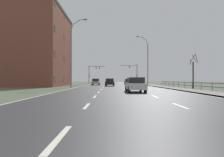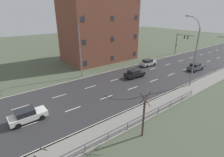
{
  "view_description": "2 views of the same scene",
  "coord_description": "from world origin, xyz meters",
  "px_view_note": "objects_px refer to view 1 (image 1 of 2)",
  "views": [
    {
      "loc": [
        -1.19,
        -2.48,
        1.33
      ],
      "look_at": [
        -0.39,
        63.69,
        1.72
      ],
      "focal_mm": 31.75,
      "sensor_mm": 36.0,
      "label": 1
    },
    {
      "loc": [
        20.79,
        15.89,
        11.99
      ],
      "look_at": [
        0.0,
        31.85,
        1.62
      ],
      "focal_mm": 27.39,
      "sensor_mm": 36.0,
      "label": 2
    }
  ],
  "objects_px": {
    "traffic_signal_right": "(134,71)",
    "car_near_right": "(110,82)",
    "brick_building": "(38,48)",
    "car_near_left": "(128,82)",
    "street_lamp_left_bank": "(72,54)",
    "traffic_signal_left": "(93,71)",
    "car_mid_centre": "(96,82)",
    "street_lamp_midground": "(147,61)",
    "car_far_left": "(135,85)"
  },
  "relations": [
    {
      "from": "car_near_right",
      "to": "car_near_left",
      "type": "height_order",
      "value": "same"
    },
    {
      "from": "car_mid_centre",
      "to": "car_near_right",
      "type": "bearing_deg",
      "value": -65.12
    },
    {
      "from": "car_far_left",
      "to": "car_near_left",
      "type": "bearing_deg",
      "value": 84.65
    },
    {
      "from": "traffic_signal_right",
      "to": "car_near_left",
      "type": "height_order",
      "value": "traffic_signal_right"
    },
    {
      "from": "traffic_signal_left",
      "to": "car_far_left",
      "type": "bearing_deg",
      "value": -79.42
    },
    {
      "from": "traffic_signal_right",
      "to": "car_near_right",
      "type": "height_order",
      "value": "traffic_signal_right"
    },
    {
      "from": "car_near_right",
      "to": "car_far_left",
      "type": "xyz_separation_m",
      "value": [
        2.65,
        -19.83,
        0.0
      ]
    },
    {
      "from": "car_near_left",
      "to": "traffic_signal_right",
      "type": "bearing_deg",
      "value": 75.5
    },
    {
      "from": "brick_building",
      "to": "car_near_left",
      "type": "bearing_deg",
      "value": 28.95
    },
    {
      "from": "street_lamp_midground",
      "to": "car_mid_centre",
      "type": "relative_size",
      "value": 2.75
    },
    {
      "from": "street_lamp_left_bank",
      "to": "car_near_left",
      "type": "distance_m",
      "value": 24.73
    },
    {
      "from": "traffic_signal_left",
      "to": "traffic_signal_right",
      "type": "bearing_deg",
      "value": 4.65
    },
    {
      "from": "traffic_signal_right",
      "to": "car_mid_centre",
      "type": "relative_size",
      "value": 1.53
    },
    {
      "from": "car_mid_centre",
      "to": "brick_building",
      "type": "distance_m",
      "value": 15.16
    },
    {
      "from": "street_lamp_left_bank",
      "to": "traffic_signal_right",
      "type": "bearing_deg",
      "value": 66.33
    },
    {
      "from": "street_lamp_left_bank",
      "to": "car_near_left",
      "type": "height_order",
      "value": "street_lamp_left_bank"
    },
    {
      "from": "traffic_signal_left",
      "to": "car_near_left",
      "type": "xyz_separation_m",
      "value": [
        10.43,
        -10.08,
        -3.3
      ]
    },
    {
      "from": "traffic_signal_right",
      "to": "car_far_left",
      "type": "xyz_separation_m",
      "value": [
        -5.38,
        -44.56,
        -3.39
      ]
    },
    {
      "from": "traffic_signal_right",
      "to": "street_lamp_midground",
      "type": "bearing_deg",
      "value": -88.49
    },
    {
      "from": "street_lamp_midground",
      "to": "car_near_left",
      "type": "distance_m",
      "value": 10.64
    },
    {
      "from": "brick_building",
      "to": "car_near_right",
      "type": "bearing_deg",
      "value": -8.19
    },
    {
      "from": "traffic_signal_left",
      "to": "car_mid_centre",
      "type": "height_order",
      "value": "traffic_signal_left"
    },
    {
      "from": "street_lamp_midground",
      "to": "car_far_left",
      "type": "relative_size",
      "value": 2.75
    },
    {
      "from": "street_lamp_midground",
      "to": "car_mid_centre",
      "type": "xyz_separation_m",
      "value": [
        -11.99,
        3.09,
        -4.74
      ]
    },
    {
      "from": "street_lamp_left_bank",
      "to": "traffic_signal_left",
      "type": "height_order",
      "value": "street_lamp_left_bank"
    },
    {
      "from": "street_lamp_midground",
      "to": "car_far_left",
      "type": "bearing_deg",
      "value": -103.53
    },
    {
      "from": "street_lamp_midground",
      "to": "traffic_signal_right",
      "type": "height_order",
      "value": "street_lamp_midground"
    },
    {
      "from": "street_lamp_left_bank",
      "to": "brick_building",
      "type": "height_order",
      "value": "brick_building"
    },
    {
      "from": "car_near_right",
      "to": "car_mid_centre",
      "type": "relative_size",
      "value": 1.01
    },
    {
      "from": "street_lamp_left_bank",
      "to": "traffic_signal_right",
      "type": "height_order",
      "value": "street_lamp_left_bank"
    },
    {
      "from": "traffic_signal_left",
      "to": "car_near_left",
      "type": "height_order",
      "value": "traffic_signal_left"
    },
    {
      "from": "street_lamp_midground",
      "to": "car_mid_centre",
      "type": "height_order",
      "value": "street_lamp_midground"
    },
    {
      "from": "car_far_left",
      "to": "car_near_left",
      "type": "relative_size",
      "value": 1.0
    },
    {
      "from": "traffic_signal_left",
      "to": "street_lamp_midground",
      "type": "bearing_deg",
      "value": -53.43
    },
    {
      "from": "traffic_signal_right",
      "to": "car_near_right",
      "type": "distance_m",
      "value": 26.22
    },
    {
      "from": "traffic_signal_left",
      "to": "brick_building",
      "type": "distance_m",
      "value": 23.97
    },
    {
      "from": "traffic_signal_left",
      "to": "car_near_right",
      "type": "height_order",
      "value": "traffic_signal_left"
    },
    {
      "from": "street_lamp_midground",
      "to": "car_near_right",
      "type": "bearing_deg",
      "value": -151.1
    },
    {
      "from": "car_near_right",
      "to": "car_near_left",
      "type": "relative_size",
      "value": 1.02
    },
    {
      "from": "brick_building",
      "to": "traffic_signal_left",
      "type": "bearing_deg",
      "value": 64.88
    },
    {
      "from": "car_mid_centre",
      "to": "street_lamp_midground",
      "type": "bearing_deg",
      "value": -13.24
    },
    {
      "from": "street_lamp_left_bank",
      "to": "traffic_signal_left",
      "type": "distance_m",
      "value": 31.62
    },
    {
      "from": "traffic_signal_right",
      "to": "car_far_left",
      "type": "relative_size",
      "value": 1.53
    },
    {
      "from": "car_near_right",
      "to": "car_near_left",
      "type": "bearing_deg",
      "value": 73.15
    },
    {
      "from": "car_far_left",
      "to": "car_mid_centre",
      "type": "bearing_deg",
      "value": 101.02
    },
    {
      "from": "street_lamp_left_bank",
      "to": "car_far_left",
      "type": "relative_size",
      "value": 2.75
    },
    {
      "from": "traffic_signal_right",
      "to": "car_near_left",
      "type": "distance_m",
      "value": 12.08
    },
    {
      "from": "street_lamp_left_bank",
      "to": "traffic_signal_right",
      "type": "distance_m",
      "value": 35.71
    },
    {
      "from": "street_lamp_left_bank",
      "to": "brick_building",
      "type": "xyz_separation_m",
      "value": [
        -9.21,
        10.18,
        2.53
      ]
    },
    {
      "from": "car_near_right",
      "to": "car_far_left",
      "type": "relative_size",
      "value": 1.01
    }
  ]
}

